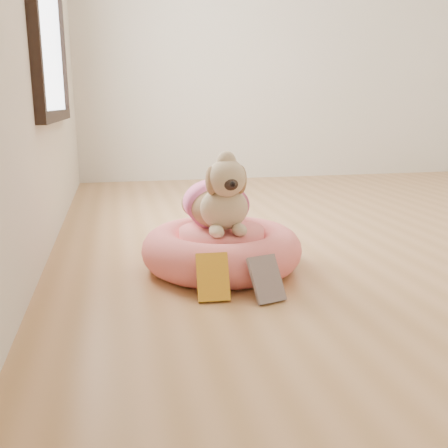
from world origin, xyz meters
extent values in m
plane|color=#B7834C|center=(0.00, 0.00, 0.00)|extent=(4.50, 4.50, 0.00)
plane|color=beige|center=(0.00, 2.25, 1.35)|extent=(4.50, 0.00, 4.50)
cylinder|color=#F97361|center=(-1.20, -0.53, 0.05)|extent=(0.53, 0.53, 0.11)
torus|color=#F97361|center=(-1.20, -0.53, 0.09)|extent=(0.72, 0.72, 0.19)
cylinder|color=#F97361|center=(-1.20, -0.53, 0.14)|extent=(0.38, 0.38, 0.10)
cube|color=yellow|center=(-1.31, -0.89, 0.09)|extent=(0.13, 0.11, 0.18)
cube|color=silver|center=(-1.11, -0.94, 0.08)|extent=(0.14, 0.14, 0.17)
camera|label=1|loc=(-1.65, -2.66, 0.73)|focal=40.00mm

